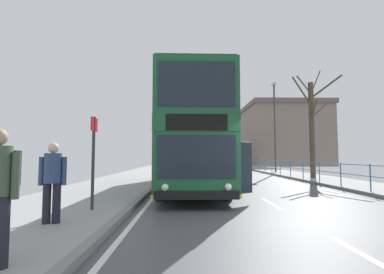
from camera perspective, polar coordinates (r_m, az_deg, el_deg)
The scene contains 9 objects.
ground at distance 7.02m, azimuth 16.18°, elevation -15.95°, with size 15.80×140.00×0.20m.
double_decker_bus_main at distance 12.95m, azimuth -0.20°, elevation -0.25°, with size 3.32×10.47×4.50m.
background_bus_far_lane at distance 35.51m, azimuth 7.74°, elevation -3.65°, with size 2.83×10.45×3.06m.
pedestrian_railing_far_kerb at distance 17.71m, azimuth 22.94°, elevation -5.73°, with size 0.05×23.32×1.08m.
pedestrian_companion at distance 6.56m, azimuth -26.47°, elevation -7.39°, with size 0.55×0.40×1.66m.
bus_stop_sign_near at distance 7.82m, azimuth -19.39°, elevation -2.78°, with size 0.08×0.44×2.42m.
street_lamp_far_side at distance 25.79m, azimuth 16.43°, elevation 3.29°, with size 0.28×0.60×7.88m.
bare_tree_far_00 at distance 19.74m, azimuth 23.21°, elevation 2.26°, with size 2.74×1.88×7.22m.
background_building_00 at distance 51.14m, azimuth 17.53°, elevation 0.29°, with size 12.62×15.24×10.21m.
Camera 1 is at (-2.72, -6.56, 1.51)m, focal length 26.27 mm.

